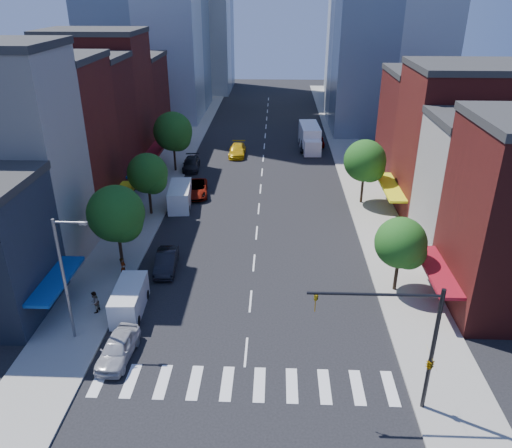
{
  "coord_description": "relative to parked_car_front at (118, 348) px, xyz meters",
  "views": [
    {
      "loc": [
        1.74,
        -26.46,
        22.12
      ],
      "look_at": [
        0.28,
        9.53,
        5.0
      ],
      "focal_mm": 35.0,
      "sensor_mm": 36.0,
      "label": 1
    }
  ],
  "objects": [
    {
      "name": "ground",
      "position": [
        8.35,
        0.9,
        -0.8
      ],
      "size": [
        220.0,
        220.0,
        0.0
      ],
      "primitive_type": "plane",
      "color": "black",
      "rests_on": "ground"
    },
    {
      "name": "sidewalk_left",
      "position": [
        -4.15,
        40.9,
        -0.72
      ],
      "size": [
        5.0,
        120.0,
        0.15
      ],
      "primitive_type": "cube",
      "color": "gray",
      "rests_on": "ground"
    },
    {
      "name": "sidewalk_right",
      "position": [
        20.85,
        40.9,
        -0.72
      ],
      "size": [
        5.0,
        120.0,
        0.15
      ],
      "primitive_type": "cube",
      "color": "gray",
      "rests_on": "ground"
    },
    {
      "name": "crosswalk",
      "position": [
        8.35,
        -2.1,
        -0.79
      ],
      "size": [
        19.0,
        3.0,
        0.01
      ],
      "primitive_type": "cube",
      "color": "silver",
      "rests_on": "ground"
    },
    {
      "name": "bldg_left_1",
      "position": [
        -12.65,
        12.9,
        8.2
      ],
      "size": [
        12.0,
        8.0,
        18.0
      ],
      "primitive_type": "cube",
      "color": "beige",
      "rests_on": "ground"
    },
    {
      "name": "bldg_left_2",
      "position": [
        -12.65,
        21.4,
        7.2
      ],
      "size": [
        12.0,
        9.0,
        16.0
      ],
      "primitive_type": "cube",
      "color": "maroon",
      "rests_on": "ground"
    },
    {
      "name": "bldg_left_3",
      "position": [
        -12.65,
        29.9,
        6.7
      ],
      "size": [
        12.0,
        8.0,
        15.0
      ],
      "primitive_type": "cube",
      "color": "#501614",
      "rests_on": "ground"
    },
    {
      "name": "bldg_left_4",
      "position": [
        -12.65,
        38.4,
        7.7
      ],
      "size": [
        12.0,
        9.0,
        17.0
      ],
      "primitive_type": "cube",
      "color": "maroon",
      "rests_on": "ground"
    },
    {
      "name": "bldg_left_5",
      "position": [
        -12.65,
        47.9,
        5.7
      ],
      "size": [
        12.0,
        10.0,
        13.0
      ],
      "primitive_type": "cube",
      "color": "#501614",
      "rests_on": "ground"
    },
    {
      "name": "bldg_right_1",
      "position": [
        29.35,
        15.9,
        5.2
      ],
      "size": [
        12.0,
        8.0,
        12.0
      ],
      "primitive_type": "cube",
      "color": "beige",
      "rests_on": "ground"
    },
    {
      "name": "bldg_right_2",
      "position": [
        29.35,
        24.9,
        6.7
      ],
      "size": [
        12.0,
        10.0,
        15.0
      ],
      "primitive_type": "cube",
      "color": "maroon",
      "rests_on": "ground"
    },
    {
      "name": "bldg_right_3",
      "position": [
        29.35,
        34.9,
        5.7
      ],
      "size": [
        12.0,
        10.0,
        13.0
      ],
      "primitive_type": "cube",
      "color": "#501614",
      "rests_on": "ground"
    },
    {
      "name": "traffic_signal",
      "position": [
        18.29,
        -3.6,
        3.36
      ],
      "size": [
        7.24,
        2.24,
        8.0
      ],
      "color": "black",
      "rests_on": "sidewalk_right"
    },
    {
      "name": "streetlight",
      "position": [
        -3.46,
        1.9,
        4.48
      ],
      "size": [
        2.25,
        0.25,
        9.0
      ],
      "color": "slate",
      "rests_on": "sidewalk_left"
    },
    {
      "name": "tree_left_near",
      "position": [
        -3.0,
        11.82,
        4.07
      ],
      "size": [
        4.8,
        4.8,
        7.3
      ],
      "color": "black",
      "rests_on": "sidewalk_left"
    },
    {
      "name": "tree_left_mid",
      "position": [
        -3.0,
        22.82,
        3.73
      ],
      "size": [
        4.2,
        4.2,
        6.65
      ],
      "color": "black",
      "rests_on": "sidewalk_left"
    },
    {
      "name": "tree_left_far",
      "position": [
        -3.0,
        36.82,
        4.41
      ],
      "size": [
        5.0,
        5.0,
        7.75
      ],
      "color": "black",
      "rests_on": "sidewalk_left"
    },
    {
      "name": "tree_right_near",
      "position": [
        20.0,
        8.82,
        3.39
      ],
      "size": [
        4.0,
        4.0,
        6.2
      ],
      "color": "black",
      "rests_on": "sidewalk_right"
    },
    {
      "name": "tree_right_far",
      "position": [
        20.0,
        26.82,
        4.07
      ],
      "size": [
        4.6,
        4.6,
        7.2
      ],
      "color": "black",
      "rests_on": "sidewalk_right"
    },
    {
      "name": "parked_car_front",
      "position": [
        0.0,
        0.0,
        0.0
      ],
      "size": [
        2.21,
        4.79,
        1.59
      ],
      "primitive_type": "imported",
      "rotation": [
        0.0,
        0.0,
        -0.07
      ],
      "color": "#A9A9AE",
      "rests_on": "ground"
    },
    {
      "name": "parked_car_second",
      "position": [
        0.85,
        11.46,
        -0.01
      ],
      "size": [
        2.0,
        4.89,
        1.58
      ],
      "primitive_type": "imported",
      "rotation": [
        0.0,
        0.0,
        0.07
      ],
      "color": "black",
      "rests_on": "ground"
    },
    {
      "name": "parked_car_third",
      "position": [
        0.85,
        28.66,
        -0.0
      ],
      "size": [
        3.31,
        5.97,
        1.58
      ],
      "primitive_type": "imported",
      "rotation": [
        0.0,
        0.0,
        0.12
      ],
      "color": "#999999",
      "rests_on": "ground"
    },
    {
      "name": "parked_car_rear",
      "position": [
        -1.15,
        37.75,
        -0.03
      ],
      "size": [
        2.55,
        5.41,
        1.52
      ],
      "primitive_type": "imported",
      "rotation": [
        0.0,
        0.0,
        0.08
      ],
      "color": "black",
      "rests_on": "ground"
    },
    {
      "name": "cargo_van_near",
      "position": [
        -0.63,
        5.1,
        0.25
      ],
      "size": [
        2.23,
        5.06,
        2.12
      ],
      "rotation": [
        0.0,
        0.0,
        0.05
      ],
      "color": "silver",
      "rests_on": "ground"
    },
    {
      "name": "cargo_van_far",
      "position": [
        -0.39,
        25.16,
        0.4
      ],
      "size": [
        2.78,
        5.84,
        2.41
      ],
      "rotation": [
        0.0,
        0.0,
        0.09
      ],
      "color": "white",
      "rests_on": "ground"
    },
    {
      "name": "taxi",
      "position": [
        4.57,
        44.02,
        0.01
      ],
      "size": [
        2.31,
        5.59,
        1.62
      ],
      "primitive_type": "imported",
      "rotation": [
        0.0,
        0.0,
        -0.01
      ],
      "color": "gold",
      "rests_on": "ground"
    },
    {
      "name": "traffic_car_oncoming",
      "position": [
        14.71,
        47.27,
        -0.01
      ],
      "size": [
        2.05,
        4.91,
        1.58
      ],
      "primitive_type": "imported",
      "rotation": [
        0.0,
        0.0,
        3.06
      ],
      "color": "black",
      "rests_on": "ground"
    },
    {
      "name": "traffic_car_far",
      "position": [
        16.56,
        49.65,
        0.03
      ],
      "size": [
        1.98,
        4.85,
        1.65
      ],
      "primitive_type": "imported",
      "rotation": [
        0.0,
        0.0,
        3.14
      ],
      "color": "#999999",
      "rests_on": "ground"
    },
    {
      "name": "box_truck",
      "position": [
        15.2,
        47.84,
        0.87
      ],
      "size": [
        3.08,
        8.88,
        3.52
      ],
      "rotation": [
        0.0,
        0.0,
        0.05
      ],
      "color": "white",
      "rests_on": "ground"
    },
    {
      "name": "pedestrian_near",
      "position": [
        -2.41,
        9.82,
        0.26
      ],
      "size": [
        0.45,
        0.67,
        1.8
      ],
      "primitive_type": "imported",
      "rotation": [
        0.0,
        0.0,
        1.55
      ],
      "color": "#999999",
      "rests_on": "sidewalk_left"
    },
    {
      "name": "pedestrian_far",
      "position": [
        -3.15,
        4.82,
        0.22
      ],
      "size": [
        0.76,
        0.92,
        1.73
      ],
      "primitive_type": "imported",
      "rotation": [
        0.0,
        0.0,
        -1.7
      ],
      "color": "#999999",
      "rests_on": "sidewalk_left"
    }
  ]
}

